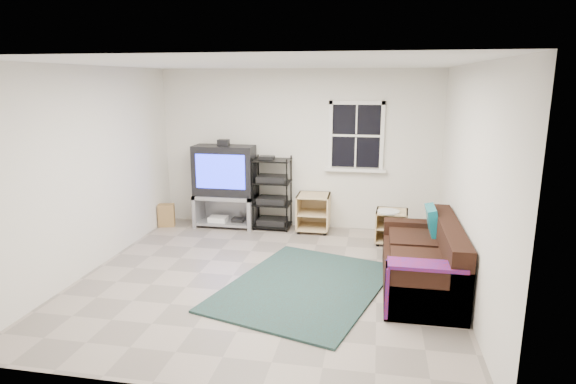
% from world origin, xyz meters
% --- Properties ---
extents(room, '(4.60, 4.62, 4.60)m').
position_xyz_m(room, '(0.95, 2.27, 1.48)').
color(room, gray).
rests_on(room, ground).
extents(tv_unit, '(1.00, 0.50, 1.47)m').
position_xyz_m(tv_unit, '(-1.18, 2.03, 0.81)').
color(tv_unit, gray).
rests_on(tv_unit, ground).
extents(av_rack, '(0.60, 0.44, 1.20)m').
position_xyz_m(av_rack, '(-0.38, 2.06, 0.52)').
color(av_rack, black).
rests_on(av_rack, ground).
extents(side_table_left, '(0.53, 0.53, 0.61)m').
position_xyz_m(side_table_left, '(0.31, 2.06, 0.33)').
color(side_table_left, '#DCBE87').
rests_on(side_table_left, ground).
extents(side_table_right, '(0.49, 0.50, 0.53)m').
position_xyz_m(side_table_right, '(1.55, 1.65, 0.30)').
color(side_table_right, '#DCBE87').
rests_on(side_table_right, ground).
extents(sofa, '(0.85, 1.91, 0.87)m').
position_xyz_m(sofa, '(1.89, 0.07, 0.31)').
color(sofa, black).
rests_on(sofa, ground).
extents(shag_rug, '(2.24, 2.66, 0.03)m').
position_xyz_m(shag_rug, '(0.50, -0.19, 0.01)').
color(shag_rug, black).
rests_on(shag_rug, ground).
extents(paper_bag, '(0.30, 0.24, 0.38)m').
position_xyz_m(paper_bag, '(-2.17, 1.83, 0.19)').
color(paper_bag, olive).
rests_on(paper_bag, ground).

